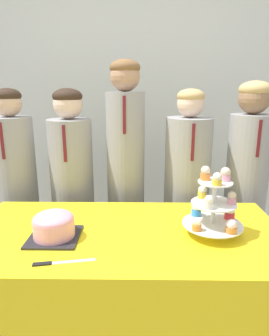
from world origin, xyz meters
The scene contains 10 objects.
wall_back centered at (0.00, 1.82, 1.35)m, with size 9.00×0.06×2.70m.
table centered at (0.00, 0.37, 0.37)m, with size 1.48×0.73×0.75m.
round_cake centered at (-0.31, 0.30, 0.81)m, with size 0.22×0.22×0.12m.
cake_knife centered at (-0.26, 0.09, 0.75)m, with size 0.24×0.06×0.01m.
cupcake_stand centered at (0.40, 0.35, 0.89)m, with size 0.27×0.27×0.31m.
student_0 centered at (-0.75, 0.97, 0.66)m, with size 0.27×0.27×1.40m.
student_1 centered at (-0.38, 0.97, 0.67)m, with size 0.28×0.28×1.40m.
student_2 centered at (-0.02, 0.97, 0.77)m, with size 0.24×0.25×1.56m.
student_3 centered at (0.38, 0.97, 0.65)m, with size 0.30×0.30×1.39m.
student_4 centered at (0.76, 0.97, 0.70)m, with size 0.27×0.27×1.44m.
Camera 1 is at (0.06, -0.91, 1.39)m, focal length 32.00 mm.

